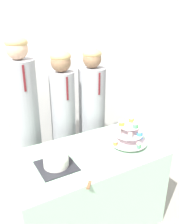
{
  "coord_description": "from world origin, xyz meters",
  "views": [
    {
      "loc": [
        -0.8,
        -1.1,
        1.78
      ],
      "look_at": [
        0.05,
        0.38,
        1.08
      ],
      "focal_mm": 38.0,
      "sensor_mm": 36.0,
      "label": 1
    }
  ],
  "objects": [
    {
      "name": "student_1",
      "position": [
        0.06,
        0.94,
        0.73
      ],
      "size": [
        0.24,
        0.25,
        1.48
      ],
      "color": "#939399",
      "rests_on": "ground_plane"
    },
    {
      "name": "student_2",
      "position": [
        0.4,
        0.94,
        0.71
      ],
      "size": [
        0.28,
        0.29,
        1.48
      ],
      "color": "#939399",
      "rests_on": "ground_plane"
    },
    {
      "name": "wall_back",
      "position": [
        0.0,
        1.51,
        1.35
      ],
      "size": [
        9.0,
        0.06,
        2.7
      ],
      "color": "silver",
      "rests_on": "ground_plane"
    },
    {
      "name": "table",
      "position": [
        0.0,
        0.34,
        0.37
      ],
      "size": [
        1.23,
        0.69,
        0.74
      ],
      "color": "#A8DBB2",
      "rests_on": "ground_plane"
    },
    {
      "name": "round_cake",
      "position": [
        -0.28,
        0.3,
        0.79
      ],
      "size": [
        0.27,
        0.27,
        0.11
      ],
      "color": "#232328",
      "rests_on": "table"
    },
    {
      "name": "cake_knife",
      "position": [
        -0.14,
        0.03,
        0.74
      ],
      "size": [
        0.18,
        0.21,
        0.01
      ],
      "rotation": [
        0.0,
        0.0,
        0.85
      ],
      "color": "silver",
      "rests_on": "table"
    },
    {
      "name": "cupcake_stand",
      "position": [
        0.38,
        0.28,
        0.86
      ],
      "size": [
        0.32,
        0.32,
        0.26
      ],
      "color": "silver",
      "rests_on": "table"
    },
    {
      "name": "student_0",
      "position": [
        -0.32,
        0.94,
        0.78
      ],
      "size": [
        0.27,
        0.28,
        1.62
      ],
      "color": "#939399",
      "rests_on": "ground_plane"
    }
  ]
}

